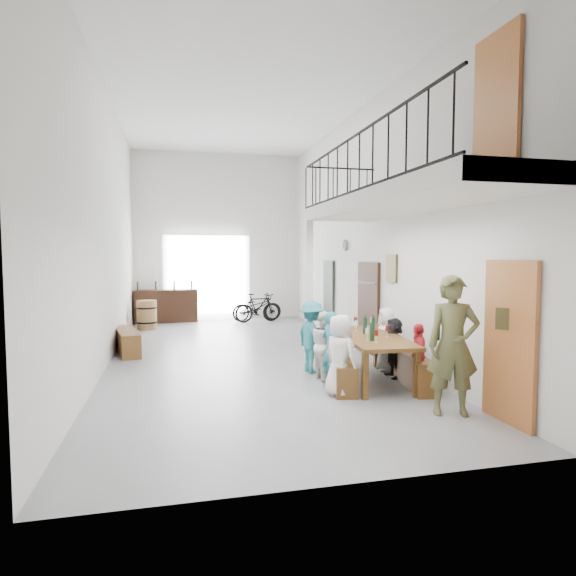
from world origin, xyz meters
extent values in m
plane|color=gray|center=(0.00, 0.00, 0.00)|extent=(12.00, 12.00, 0.00)
plane|color=silver|center=(0.00, 6.00, 2.75)|extent=(5.50, 0.00, 5.50)
plane|color=silver|center=(0.00, -6.00, 2.75)|extent=(5.50, 0.00, 5.50)
plane|color=silver|center=(-2.75, 0.00, 2.75)|extent=(0.00, 12.00, 12.00)
plane|color=silver|center=(2.75, 0.00, 2.75)|extent=(0.00, 12.00, 12.00)
plane|color=white|center=(0.00, 0.00, 5.50)|extent=(12.00, 12.00, 0.00)
cube|color=white|center=(-0.40, 5.94, 1.40)|extent=(2.80, 0.08, 2.80)
cube|color=#A85E2A|center=(2.70, -4.90, 1.05)|extent=(0.06, 0.95, 2.10)
cube|color=#371E13|center=(2.70, -0.30, 1.00)|extent=(0.06, 1.10, 2.00)
cube|color=#2A342A|center=(2.70, 2.50, 1.00)|extent=(0.06, 0.80, 2.00)
cube|color=#A85E2A|center=(2.70, -4.50, 4.10)|extent=(0.06, 0.90, 1.95)
cube|color=#3E3619|center=(2.72, -1.40, 1.90)|extent=(0.04, 0.45, 0.55)
cylinder|color=white|center=(2.71, 1.20, 2.40)|extent=(0.04, 0.28, 0.28)
cube|color=white|center=(2.00, -3.20, 3.00)|extent=(1.50, 5.60, 0.25)
cube|color=black|center=(1.27, -3.20, 3.98)|extent=(0.03, 5.60, 0.03)
cube|color=black|center=(1.27, -3.20, 3.15)|extent=(0.03, 5.60, 0.03)
cube|color=black|center=(2.00, -0.42, 3.98)|extent=(1.50, 0.03, 0.03)
cube|color=white|center=(1.30, -0.45, 1.44)|extent=(0.14, 0.14, 2.88)
cube|color=brown|center=(1.81, -2.59, 0.76)|extent=(1.20, 2.43, 0.06)
cube|color=brown|center=(1.30, -3.55, 0.36)|extent=(0.09, 0.09, 0.73)
cube|color=brown|center=(2.10, -3.63, 0.36)|extent=(0.09, 0.09, 0.73)
cube|color=brown|center=(1.51, -1.55, 0.36)|extent=(0.09, 0.09, 0.73)
cube|color=brown|center=(2.31, -1.64, 0.36)|extent=(0.09, 0.09, 0.73)
cube|color=brown|center=(1.22, -2.50, 0.24)|extent=(0.69, 2.07, 0.47)
cube|color=brown|center=(2.44, -2.64, 0.26)|extent=(0.74, 2.30, 0.53)
cylinder|color=black|center=(1.90, -2.43, 0.97)|extent=(0.07, 0.07, 0.35)
cylinder|color=black|center=(1.61, -3.06, 0.97)|extent=(0.07, 0.07, 0.35)
cylinder|color=black|center=(1.76, -2.40, 0.97)|extent=(0.07, 0.07, 0.35)
cube|color=brown|center=(-2.50, 0.93, 0.25)|extent=(0.73, 1.82, 0.50)
cylinder|color=olive|center=(-2.25, 4.25, 0.42)|extent=(0.56, 0.56, 0.84)
cylinder|color=black|center=(-2.25, 4.25, 0.21)|extent=(0.57, 0.57, 0.05)
cylinder|color=black|center=(-2.25, 4.25, 0.63)|extent=(0.57, 0.57, 0.05)
cube|color=#371E13|center=(-1.75, 5.65, 0.52)|extent=(2.02, 0.75, 1.04)
cylinder|color=black|center=(-2.58, 5.53, 1.18)|extent=(0.06, 0.06, 0.28)
cylinder|color=black|center=(-2.03, 5.67, 1.18)|extent=(0.06, 0.06, 0.28)
cylinder|color=black|center=(-1.47, 5.64, 1.18)|extent=(0.06, 0.06, 0.28)
cylinder|color=black|center=(-0.92, 5.70, 1.18)|extent=(0.06, 0.06, 0.28)
imported|color=white|center=(1.00, -3.27, 0.63)|extent=(0.61, 0.72, 1.26)
imported|color=teal|center=(1.06, -2.72, 0.62)|extent=(0.45, 0.53, 1.24)
imported|color=white|center=(1.09, -2.23, 0.59)|extent=(0.50, 0.62, 1.18)
imported|color=teal|center=(1.00, -1.74, 0.66)|extent=(0.68, 0.94, 1.32)
imported|color=red|center=(2.35, -3.21, 0.53)|extent=(0.44, 0.68, 1.07)
imported|color=black|center=(2.30, -2.42, 0.53)|extent=(0.35, 0.99, 1.06)
imported|color=white|center=(2.39, -1.91, 0.59)|extent=(0.44, 0.62, 1.18)
imported|color=brown|center=(2.19, -4.44, 0.95)|extent=(0.80, 0.64, 1.89)
imported|color=#1B4B1B|center=(2.45, 0.97, 0.22)|extent=(0.47, 0.44, 0.44)
imported|color=black|center=(1.16, 5.27, 0.44)|extent=(1.77, 0.92, 0.89)
imported|color=black|center=(1.14, 5.00, 0.46)|extent=(1.60, 0.74, 0.93)
camera|label=1|loc=(-1.45, -10.16, 2.17)|focal=30.00mm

